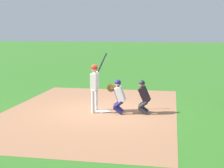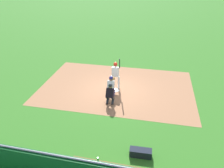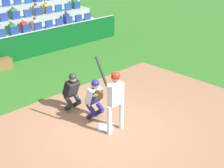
{
  "view_description": "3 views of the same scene",
  "coord_description": "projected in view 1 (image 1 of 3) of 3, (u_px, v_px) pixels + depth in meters",
  "views": [
    {
      "loc": [
        -12.18,
        -2.79,
        3.08
      ],
      "look_at": [
        -0.02,
        -0.35,
        1.09
      ],
      "focal_mm": 53.53,
      "sensor_mm": 36.0,
      "label": 1
    },
    {
      "loc": [
        2.51,
        -12.11,
        7.13
      ],
      "look_at": [
        0.06,
        -1.2,
        1.11
      ],
      "focal_mm": 35.45,
      "sensor_mm": 36.0,
      "label": 2
    },
    {
      "loc": [
        5.39,
        5.88,
        4.98
      ],
      "look_at": [
        -0.51,
        -0.28,
        1.14
      ],
      "focal_mm": 51.43,
      "sensor_mm": 36.0,
      "label": 3
    }
  ],
  "objects": [
    {
      "name": "home_plate_marker",
      "position": [
        103.0,
        111.0,
        12.81
      ],
      "size": [
        0.62,
        0.62,
        0.02
      ],
      "primitive_type": "cube",
      "rotation": [
        0.0,
        0.0,
        0.79
      ],
      "color": "white",
      "rests_on": "infield_dirt_patch"
    },
    {
      "name": "ground_plane",
      "position": [
        103.0,
        112.0,
        12.82
      ],
      "size": [
        160.0,
        160.0,
        0.0
      ],
      "primitive_type": "plane",
      "color": "#326F22"
    },
    {
      "name": "infield_dirt_patch",
      "position": [
        91.0,
        111.0,
        12.91
      ],
      "size": [
        9.98,
        6.71,
        0.01
      ],
      "primitive_type": "cube",
      "rotation": [
        0.0,
        0.0,
        0.02
      ],
      "color": "#A46F4D",
      "rests_on": "ground_plane"
    },
    {
      "name": "home_plate_umpire",
      "position": [
        143.0,
        95.0,
        12.43
      ],
      "size": [
        0.47,
        0.46,
        1.29
      ],
      "color": "#25272C",
      "rests_on": "ground_plane"
    },
    {
      "name": "catcher_crouching",
      "position": [
        119.0,
        94.0,
        12.46
      ],
      "size": [
        0.47,
        0.73,
        1.31
      ],
      "color": "navy",
      "rests_on": "ground_plane"
    },
    {
      "name": "batter_at_plate",
      "position": [
        95.0,
        82.0,
        12.65
      ],
      "size": [
        0.66,
        0.55,
        2.25
      ],
      "color": "silver",
      "rests_on": "ground_plane"
    }
  ]
}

